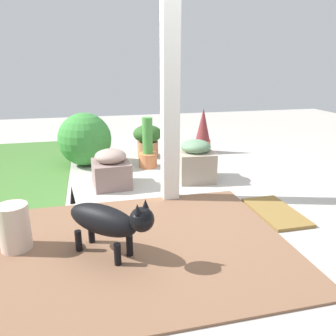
{
  "coord_description": "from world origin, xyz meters",
  "views": [
    {
      "loc": [
        -2.99,
        0.71,
        1.36
      ],
      "look_at": [
        0.26,
        -0.06,
        0.3
      ],
      "focal_mm": 35.93,
      "sensor_mm": 36.0,
      "label": 1
    }
  ],
  "objects_px": {
    "porch_pillar": "(170,86)",
    "stone_planter_mid": "(111,169)",
    "terracotta_pot_broad": "(148,139)",
    "ceramic_urn": "(14,228)",
    "terracotta_pot_tall": "(148,150)",
    "stone_planter_nearest": "(195,161)",
    "dog": "(108,221)",
    "doormat": "(276,212)",
    "round_shrub": "(85,139)",
    "terracotta_pot_spiky": "(203,132)"
  },
  "relations": [
    {
      "from": "doormat",
      "to": "round_shrub",
      "type": "bearing_deg",
      "value": 40.26
    },
    {
      "from": "terracotta_pot_spiky",
      "to": "dog",
      "type": "height_order",
      "value": "terracotta_pot_spiky"
    },
    {
      "from": "dog",
      "to": "terracotta_pot_tall",
      "type": "bearing_deg",
      "value": -17.38
    },
    {
      "from": "stone_planter_mid",
      "to": "ceramic_urn",
      "type": "xyz_separation_m",
      "value": [
        -1.23,
        0.8,
        -0.02
      ]
    },
    {
      "from": "porch_pillar",
      "to": "terracotta_pot_broad",
      "type": "distance_m",
      "value": 1.87
    },
    {
      "from": "ceramic_urn",
      "to": "terracotta_pot_spiky",
      "type": "bearing_deg",
      "value": -43.59
    },
    {
      "from": "ceramic_urn",
      "to": "doormat",
      "type": "bearing_deg",
      "value": -86.6
    },
    {
      "from": "stone_planter_nearest",
      "to": "terracotta_pot_tall",
      "type": "distance_m",
      "value": 0.78
    },
    {
      "from": "terracotta_pot_broad",
      "to": "dog",
      "type": "height_order",
      "value": "dog"
    },
    {
      "from": "round_shrub",
      "to": "terracotta_pot_broad",
      "type": "xyz_separation_m",
      "value": [
        0.22,
        -0.9,
        -0.09
      ]
    },
    {
      "from": "ceramic_urn",
      "to": "porch_pillar",
      "type": "bearing_deg",
      "value": -61.96
    },
    {
      "from": "terracotta_pot_broad",
      "to": "ceramic_urn",
      "type": "xyz_separation_m",
      "value": [
        -2.38,
        1.43,
        -0.09
      ]
    },
    {
      "from": "stone_planter_mid",
      "to": "terracotta_pot_broad",
      "type": "distance_m",
      "value": 1.31
    },
    {
      "from": "stone_planter_nearest",
      "to": "terracotta_pot_spiky",
      "type": "xyz_separation_m",
      "value": [
        1.19,
        -0.5,
        0.1
      ]
    },
    {
      "from": "terracotta_pot_spiky",
      "to": "doormat",
      "type": "distance_m",
      "value": 2.3
    },
    {
      "from": "round_shrub",
      "to": "doormat",
      "type": "xyz_separation_m",
      "value": [
        -2.03,
        -1.72,
        -0.34
      ]
    },
    {
      "from": "stone_planter_mid",
      "to": "doormat",
      "type": "height_order",
      "value": "stone_planter_mid"
    },
    {
      "from": "terracotta_pot_tall",
      "to": "ceramic_urn",
      "type": "relative_size",
      "value": 1.82
    },
    {
      "from": "round_shrub",
      "to": "ceramic_urn",
      "type": "relative_size",
      "value": 1.93
    },
    {
      "from": "terracotta_pot_tall",
      "to": "dog",
      "type": "bearing_deg",
      "value": 162.62
    },
    {
      "from": "terracotta_pot_spiky",
      "to": "stone_planter_nearest",
      "type": "bearing_deg",
      "value": 157.15
    },
    {
      "from": "round_shrub",
      "to": "terracotta_pot_tall",
      "type": "relative_size",
      "value": 1.07
    },
    {
      "from": "terracotta_pot_tall",
      "to": "ceramic_urn",
      "type": "xyz_separation_m",
      "value": [
        -1.86,
        1.33,
        -0.06
      ]
    },
    {
      "from": "round_shrub",
      "to": "dog",
      "type": "distance_m",
      "value": 2.42
    },
    {
      "from": "terracotta_pot_spiky",
      "to": "stone_planter_mid",
      "type": "bearing_deg",
      "value": 128.23
    },
    {
      "from": "porch_pillar",
      "to": "round_shrub",
      "type": "distance_m",
      "value": 1.84
    },
    {
      "from": "porch_pillar",
      "to": "terracotta_pot_spiky",
      "type": "height_order",
      "value": "porch_pillar"
    },
    {
      "from": "round_shrub",
      "to": "doormat",
      "type": "bearing_deg",
      "value": -139.74
    },
    {
      "from": "stone_planter_mid",
      "to": "terracotta_pot_broad",
      "type": "relative_size",
      "value": 1.0
    },
    {
      "from": "stone_planter_nearest",
      "to": "stone_planter_mid",
      "type": "bearing_deg",
      "value": 89.52
    },
    {
      "from": "stone_planter_mid",
      "to": "terracotta_pot_spiky",
      "type": "distance_m",
      "value": 1.91
    },
    {
      "from": "dog",
      "to": "doormat",
      "type": "bearing_deg",
      "value": -76.29
    },
    {
      "from": "stone_planter_mid",
      "to": "terracotta_pot_tall",
      "type": "bearing_deg",
      "value": -40.49
    },
    {
      "from": "round_shrub",
      "to": "terracotta_pot_tall",
      "type": "bearing_deg",
      "value": -110.75
    },
    {
      "from": "terracotta_pot_broad",
      "to": "doormat",
      "type": "xyz_separation_m",
      "value": [
        -2.25,
        -0.82,
        -0.26
      ]
    },
    {
      "from": "terracotta_pot_spiky",
      "to": "doormat",
      "type": "xyz_separation_m",
      "value": [
        -2.28,
        0.06,
        -0.32
      ]
    },
    {
      "from": "terracotta_pot_spiky",
      "to": "porch_pillar",
      "type": "bearing_deg",
      "value": 150.99
    },
    {
      "from": "dog",
      "to": "ceramic_urn",
      "type": "distance_m",
      "value": 0.73
    },
    {
      "from": "terracotta_pot_broad",
      "to": "ceramic_urn",
      "type": "relative_size",
      "value": 1.28
    },
    {
      "from": "stone_planter_nearest",
      "to": "round_shrub",
      "type": "xyz_separation_m",
      "value": [
        0.94,
        1.28,
        0.13
      ]
    },
    {
      "from": "porch_pillar",
      "to": "dog",
      "type": "height_order",
      "value": "porch_pillar"
    },
    {
      "from": "ceramic_urn",
      "to": "round_shrub",
      "type": "bearing_deg",
      "value": -13.6
    },
    {
      "from": "terracotta_pot_spiky",
      "to": "dog",
      "type": "relative_size",
      "value": 1.13
    },
    {
      "from": "terracotta_pot_broad",
      "to": "terracotta_pot_spiky",
      "type": "bearing_deg",
      "value": -87.89
    },
    {
      "from": "ceramic_urn",
      "to": "terracotta_pot_broad",
      "type": "bearing_deg",
      "value": -30.89
    },
    {
      "from": "porch_pillar",
      "to": "stone_planter_mid",
      "type": "distance_m",
      "value": 1.21
    },
    {
      "from": "terracotta_pot_broad",
      "to": "doormat",
      "type": "distance_m",
      "value": 2.41
    },
    {
      "from": "stone_planter_nearest",
      "to": "terracotta_pot_spiky",
      "type": "bearing_deg",
      "value": -22.85
    },
    {
      "from": "stone_planter_mid",
      "to": "ceramic_urn",
      "type": "distance_m",
      "value": 1.47
    },
    {
      "from": "terracotta_pot_broad",
      "to": "terracotta_pot_tall",
      "type": "height_order",
      "value": "terracotta_pot_tall"
    }
  ]
}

